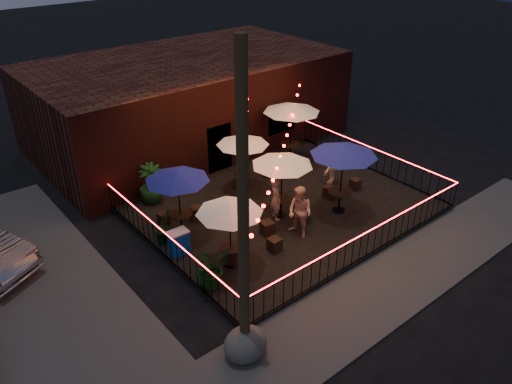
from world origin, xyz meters
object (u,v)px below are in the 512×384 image
cafe_table_1 (177,177)px  cooler (179,242)px  cafe_table_5 (292,108)px  cafe_table_2 (282,161)px  cafe_table_4 (344,151)px  cafe_table_3 (243,141)px  utility_pole (243,223)px  cafe_table_0 (229,209)px  boulder (245,344)px

cafe_table_1 → cooler: bearing=-124.9°
cafe_table_5 → cooler: 8.20m
cafe_table_2 → cafe_table_4: bearing=-30.6°
cafe_table_2 → cafe_table_3: bearing=85.9°
cafe_table_2 → cafe_table_5: cafe_table_5 is taller
cooler → cafe_table_1: bearing=56.3°
utility_pole → cooler: (0.90, 4.60, -3.42)m
cooler → cafe_table_2: bearing=-3.6°
utility_pole → cafe_table_1: bearing=74.1°
cafe_table_2 → cooler: (-4.09, 0.34, -1.76)m
utility_pole → cafe_table_2: utility_pole is taller
cafe_table_5 → cooler: bearing=-159.3°
utility_pole → cooler: size_ratio=9.55×
cafe_table_1 → utility_pole: bearing=-105.9°
cafe_table_0 → cafe_table_2: bearing=20.9°
cafe_table_3 → cafe_table_5: 3.27m
cafe_table_4 → cooler: cafe_table_4 is taller
cafe_table_3 → boulder: size_ratio=2.23×
cafe_table_2 → boulder: 6.87m
cafe_table_0 → cafe_table_4: 5.06m
cafe_table_1 → cafe_table_0: bearing=-85.0°
utility_pole → cooler: bearing=78.9°
cafe_table_4 → cooler: (-5.97, 1.45, -1.99)m
cafe_table_4 → cafe_table_5: 4.50m
utility_pole → cafe_table_2: size_ratio=3.06×
cafe_table_3 → cafe_table_1: bearing=-162.8°
utility_pole → cafe_table_1: size_ratio=3.37×
cafe_table_2 → cafe_table_4: size_ratio=0.93×
cafe_table_5 → cafe_table_4: bearing=-108.9°
cafe_table_4 → cafe_table_5: size_ratio=0.96×
cafe_table_2 → cafe_table_5: bearing=43.3°
cafe_table_5 → boulder: (-8.35, -7.43, -2.21)m
boulder → cooler: bearing=78.8°
boulder → cafe_table_2: bearing=40.5°
utility_pole → boulder: (-0.02, -0.03, -3.60)m
cafe_table_2 → cooler: 4.47m
utility_pole → cafe_table_2: (4.99, 4.25, -1.67)m
cafe_table_1 → cafe_table_4: 5.82m
cafe_table_4 → cafe_table_5: bearing=71.1°
cafe_table_4 → cafe_table_1: bearing=155.0°
utility_pole → boulder: size_ratio=7.85×
cafe_table_1 → cafe_table_3: cafe_table_1 is taller
cafe_table_1 → cafe_table_2: bearing=-21.7°
cafe_table_1 → cafe_table_5: (6.73, 1.80, 0.29)m
cafe_table_0 → cafe_table_4: bearing=1.1°
utility_pole → cafe_table_3: 8.65m
cafe_table_3 → cooler: bearing=-153.7°
cafe_table_0 → boulder: cafe_table_0 is taller
cafe_table_0 → cafe_table_4: cafe_table_4 is taller
cafe_table_0 → boulder: (-1.84, -3.07, -1.80)m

